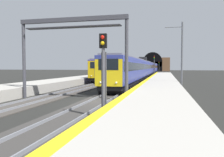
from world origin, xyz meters
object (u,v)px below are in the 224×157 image
Objects in this scene: catenary_mast_near at (182,55)px; overhead_signal_gantry at (72,37)px; train_main_approaching at (147,68)px; railway_signal_near at (103,69)px; railway_signal_mid at (154,64)px; train_adjacent_platform at (128,68)px; railway_signal_far at (159,66)px.

overhead_signal_gantry is at bearing 141.00° from catenary_mast_near.
catenary_mast_near is at bearing 12.44° from train_main_approaching.
overhead_signal_gantry reaches higher than railway_signal_near.
railway_signal_mid is (54.14, 0.00, 0.86)m from railway_signal_near.
catenary_mast_near is (-33.19, -12.12, 1.95)m from train_adjacent_platform.
railway_signal_far is at bearing 3.40° from catenary_mast_near.
railway_signal_mid is (3.01, -6.99, 1.22)m from train_adjacent_platform.
train_main_approaching is at bearing -26.22° from railway_signal_mid.
train_adjacent_platform is at bearing -7.53° from railway_signal_far.
railway_signal_far is at bearing 178.42° from train_main_approaching.
train_main_approaching is at bearing -1.95° from railway_signal_far.
railway_signal_far is 0.63× the size of catenary_mast_near.
train_adjacent_platform is 51.61m from railway_signal_near.
railway_signal_far is at bearing -180.00° from railway_signal_mid.
railway_signal_near is at bearing 8.42° from train_adjacent_platform.
train_main_approaching is at bearing 12.07° from catenary_mast_near.
train_main_approaching is at bearing -3.34° from overhead_signal_gantry.
train_main_approaching is 4.31m from railway_signal_mid.
railway_signal_far is (49.91, 0.00, -0.35)m from railway_signal_mid.
train_main_approaching reaches higher than railway_signal_near.
railway_signal_mid is 48.20m from overhead_signal_gantry.
train_main_approaching is 1.40× the size of train_adjacent_platform.
railway_signal_mid is 0.71× the size of catenary_mast_near.
catenary_mast_near is at bearing 3.40° from railway_signal_far.
train_main_approaching is at bearing -177.93° from railway_signal_near.
railway_signal_mid is at bearing 0.00° from railway_signal_far.
catenary_mast_near reaches higher than railway_signal_near.
train_main_approaching is 50.47m from railway_signal_near.
train_adjacent_platform is 45.13m from overhead_signal_gantry.
railway_signal_far is 97.99m from overhead_signal_gantry.
catenary_mast_near is at bearing 164.07° from railway_signal_near.
overhead_signal_gantry is at bearing -2.58° from railway_signal_far.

